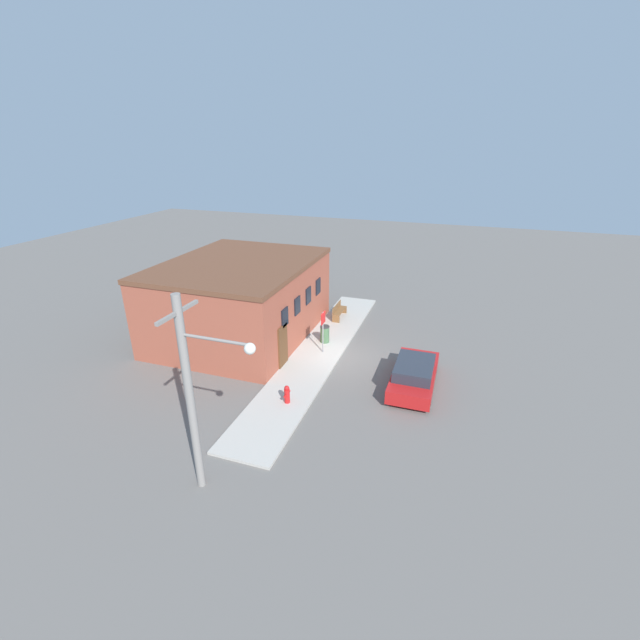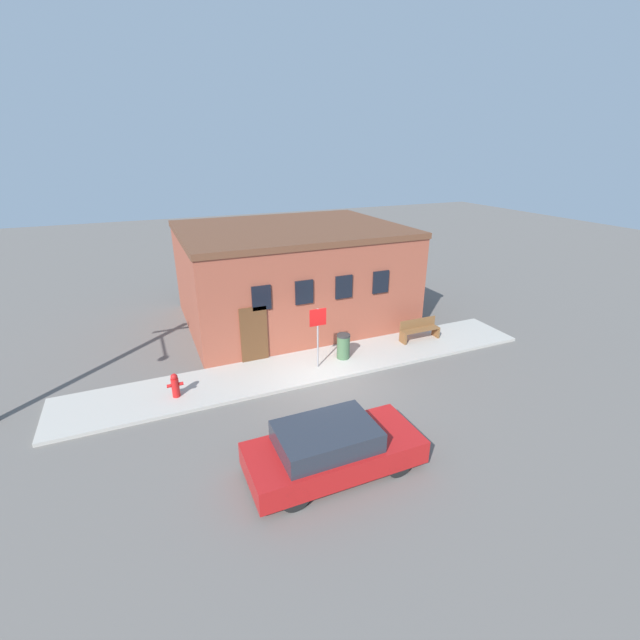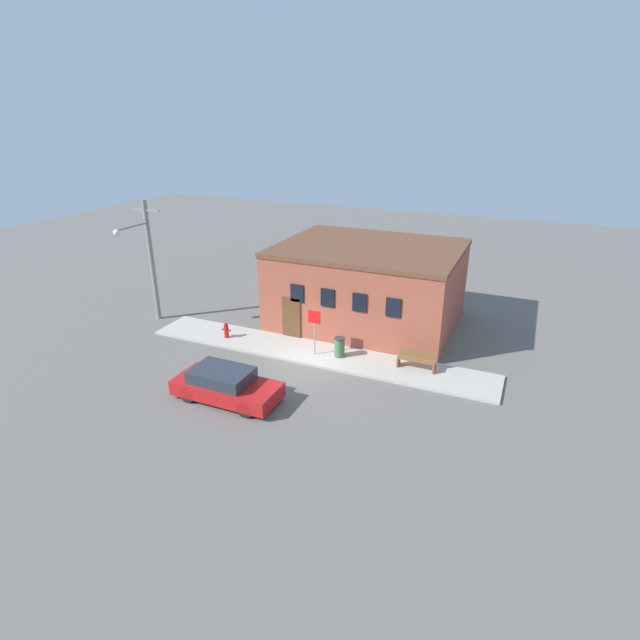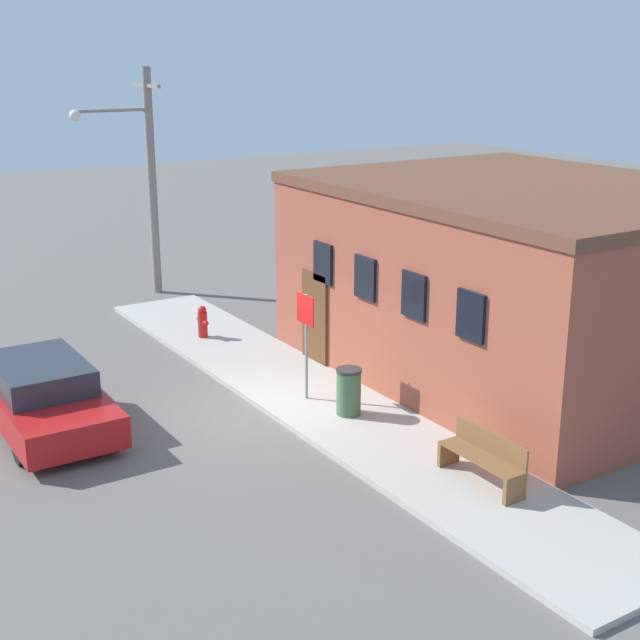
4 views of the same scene
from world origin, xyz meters
name	(u,v)px [view 3 (image 3 of 4)]	position (x,y,z in m)	size (l,w,h in m)	color
ground_plane	(303,365)	(0.00, 0.00, 0.00)	(80.00, 80.00, 0.00)	#66605B
sidewalk	(314,353)	(0.00, 1.22, 0.06)	(17.18, 2.43, 0.12)	#B2ADA3
brick_building	(368,284)	(0.98, 6.13, 2.14)	(9.40, 7.53, 4.28)	#9E4C38
fire_hydrant	(226,330)	(-4.78, 0.95, 0.52)	(0.50, 0.24, 0.81)	red
stop_sign	(314,324)	(0.12, 0.99, 1.65)	(0.62, 0.06, 2.22)	gray
bench	(417,359)	(4.86, 1.54, 0.55)	(1.69, 0.44, 0.86)	brown
trash_bin	(339,347)	(1.26, 1.27, 0.59)	(0.51, 0.51, 0.94)	#426642
utility_pole	(149,257)	(-9.86, 1.65, 3.59)	(1.80, 2.41, 6.59)	gray
parked_car	(226,385)	(-1.59, -3.90, 0.63)	(4.32, 1.84, 1.30)	black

